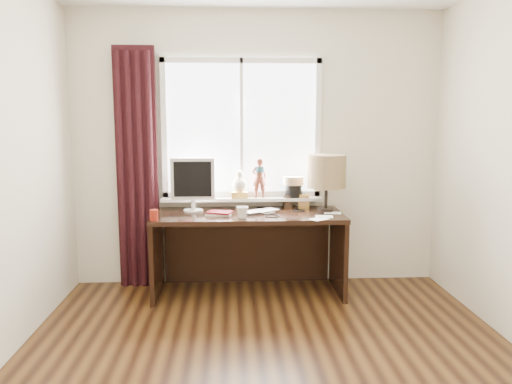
{
  "coord_description": "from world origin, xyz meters",
  "views": [
    {
      "loc": [
        -0.26,
        -2.78,
        1.61
      ],
      "look_at": [
        -0.05,
        1.25,
        1.0
      ],
      "focal_mm": 35.0,
      "sensor_mm": 36.0,
      "label": 1
    }
  ],
  "objects": [
    {
      "name": "red_cup",
      "position": [
        -0.9,
        1.35,
        0.8
      ],
      "size": [
        0.07,
        0.07,
        0.09
      ],
      "primitive_type": "cylinder",
      "color": "maroon",
      "rests_on": "desk"
    },
    {
      "name": "table_lamp",
      "position": [
        0.61,
        1.68,
        1.11
      ],
      "size": [
        0.35,
        0.35,
        0.52
      ],
      "color": "black",
      "rests_on": "desk"
    },
    {
      "name": "desk_cables",
      "position": [
        0.17,
        1.65,
        0.75
      ],
      "size": [
        0.48,
        0.53,
        0.01
      ],
      "color": "black",
      "rests_on": "desk"
    },
    {
      "name": "notebook_stack",
      "position": [
        -0.36,
        1.56,
        0.77
      ],
      "size": [
        0.25,
        0.21,
        0.03
      ],
      "color": "beige",
      "rests_on": "desk"
    },
    {
      "name": "monitor",
      "position": [
        -0.6,
        1.75,
        1.03
      ],
      "size": [
        0.4,
        0.18,
        0.49
      ],
      "color": "beige",
      "rests_on": "desk"
    },
    {
      "name": "laptop",
      "position": [
        0.01,
        1.64,
        0.76
      ],
      "size": [
        0.41,
        0.37,
        0.03
      ],
      "primitive_type": "imported",
      "rotation": [
        0.0,
        0.0,
        0.58
      ],
      "color": "silver",
      "rests_on": "desk"
    },
    {
      "name": "curtain",
      "position": [
        -1.13,
        1.91,
        1.12
      ],
      "size": [
        0.38,
        0.09,
        2.25
      ],
      "color": "black",
      "rests_on": "floor"
    },
    {
      "name": "wall_back",
      "position": [
        0.0,
        2.0,
        1.3
      ],
      "size": [
        3.5,
        0.0,
        2.6
      ],
      "primitive_type": "cube",
      "rotation": [
        1.57,
        0.0,
        0.0
      ],
      "color": "beige",
      "rests_on": "ground"
    },
    {
      "name": "wall_front",
      "position": [
        0.0,
        -2.0,
        1.3
      ],
      "size": [
        3.5,
        0.0,
        2.6
      ],
      "primitive_type": "cube",
      "rotation": [
        1.57,
        0.0,
        0.0
      ],
      "color": "beige",
      "rests_on": "ground"
    },
    {
      "name": "desk",
      "position": [
        -0.1,
        1.73,
        0.51
      ],
      "size": [
        1.7,
        0.7,
        0.75
      ],
      "color": "black",
      "rests_on": "floor"
    },
    {
      "name": "loose_papers",
      "position": [
        0.57,
        1.46,
        0.75
      ],
      "size": [
        0.35,
        0.43,
        0.0
      ],
      "color": "white",
      "rests_on": "desk"
    },
    {
      "name": "icon_frame",
      "position": [
        0.43,
        1.84,
        0.81
      ],
      "size": [
        0.1,
        0.04,
        0.13
      ],
      "color": "gold",
      "rests_on": "desk"
    },
    {
      "name": "window",
      "position": [
        -0.13,
        1.95,
        1.31
      ],
      "size": [
        1.52,
        0.2,
        1.4
      ],
      "color": "white",
      "rests_on": "ground"
    },
    {
      "name": "mug",
      "position": [
        -0.16,
        1.42,
        0.8
      ],
      "size": [
        0.14,
        0.14,
        0.1
      ],
      "primitive_type": "imported",
      "rotation": [
        0.0,
        0.0,
        0.76
      ],
      "color": "white",
      "rests_on": "desk"
    },
    {
      "name": "brush_holder",
      "position": [
        0.29,
        1.87,
        0.81
      ],
      "size": [
        0.09,
        0.09,
        0.25
      ],
      "color": "black",
      "rests_on": "desk"
    }
  ]
}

